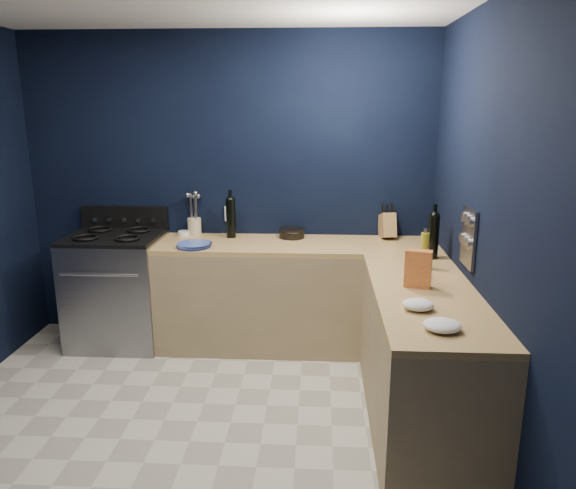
# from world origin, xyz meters

# --- Properties ---
(floor) EXTENTS (3.50, 3.50, 0.02)m
(floor) POSITION_xyz_m (0.00, 0.00, -0.01)
(floor) COLOR #BBB5A4
(floor) RESTS_ON ground
(wall_back) EXTENTS (3.50, 0.02, 2.60)m
(wall_back) POSITION_xyz_m (0.00, 1.76, 1.30)
(wall_back) COLOR black
(wall_back) RESTS_ON ground
(wall_right) EXTENTS (0.02, 3.50, 2.60)m
(wall_right) POSITION_xyz_m (1.76, 0.00, 1.30)
(wall_right) COLOR black
(wall_right) RESTS_ON ground
(cab_back) EXTENTS (2.30, 0.63, 0.86)m
(cab_back) POSITION_xyz_m (0.60, 1.44, 0.43)
(cab_back) COLOR #9B845B
(cab_back) RESTS_ON floor
(top_back) EXTENTS (2.30, 0.63, 0.04)m
(top_back) POSITION_xyz_m (0.60, 1.44, 0.88)
(top_back) COLOR olive
(top_back) RESTS_ON cab_back
(cab_right) EXTENTS (0.63, 1.67, 0.86)m
(cab_right) POSITION_xyz_m (1.44, 0.29, 0.43)
(cab_right) COLOR #9B845B
(cab_right) RESTS_ON floor
(top_right) EXTENTS (0.63, 1.67, 0.04)m
(top_right) POSITION_xyz_m (1.44, 0.29, 0.88)
(top_right) COLOR olive
(top_right) RESTS_ON cab_right
(gas_range) EXTENTS (0.76, 0.66, 0.92)m
(gas_range) POSITION_xyz_m (-0.93, 1.42, 0.46)
(gas_range) COLOR gray
(gas_range) RESTS_ON floor
(oven_door) EXTENTS (0.59, 0.02, 0.42)m
(oven_door) POSITION_xyz_m (-0.93, 1.10, 0.45)
(oven_door) COLOR black
(oven_door) RESTS_ON gas_range
(cooktop) EXTENTS (0.76, 0.66, 0.03)m
(cooktop) POSITION_xyz_m (-0.93, 1.42, 0.94)
(cooktop) COLOR black
(cooktop) RESTS_ON gas_range
(backguard) EXTENTS (0.76, 0.06, 0.20)m
(backguard) POSITION_xyz_m (-0.93, 1.72, 1.04)
(backguard) COLOR black
(backguard) RESTS_ON gas_range
(spice_panel) EXTENTS (0.02, 0.28, 0.38)m
(spice_panel) POSITION_xyz_m (1.74, 0.55, 1.18)
(spice_panel) COLOR gray
(spice_panel) RESTS_ON wall_right
(wall_outlet) EXTENTS (0.09, 0.02, 0.13)m
(wall_outlet) POSITION_xyz_m (0.00, 1.74, 1.08)
(wall_outlet) COLOR white
(wall_outlet) RESTS_ON wall_back
(plate_stack) EXTENTS (0.32, 0.32, 0.03)m
(plate_stack) POSITION_xyz_m (-0.22, 1.26, 0.92)
(plate_stack) COLOR #2B4E93
(plate_stack) RESTS_ON top_back
(ramekin) EXTENTS (0.10, 0.10, 0.04)m
(ramekin) POSITION_xyz_m (-0.39, 1.65, 0.92)
(ramekin) COLOR white
(ramekin) RESTS_ON top_back
(utensil_crock) EXTENTS (0.15, 0.15, 0.15)m
(utensil_crock) POSITION_xyz_m (-0.31, 1.69, 0.97)
(utensil_crock) COLOR beige
(utensil_crock) RESTS_ON top_back
(wine_bottle_back) EXTENTS (0.09, 0.09, 0.33)m
(wine_bottle_back) POSITION_xyz_m (0.03, 1.61, 1.06)
(wine_bottle_back) COLOR black
(wine_bottle_back) RESTS_ON top_back
(lemon_basket) EXTENTS (0.28, 0.28, 0.08)m
(lemon_basket) POSITION_xyz_m (0.55, 1.62, 0.94)
(lemon_basket) COLOR black
(lemon_basket) RESTS_ON top_back
(knife_block) EXTENTS (0.14, 0.25, 0.25)m
(knife_block) POSITION_xyz_m (1.36, 1.66, 1.00)
(knife_block) COLOR olive
(knife_block) RESTS_ON top_back
(wine_bottle_right) EXTENTS (0.11, 0.11, 0.33)m
(wine_bottle_right) POSITION_xyz_m (1.62, 1.04, 1.06)
(wine_bottle_right) COLOR black
(wine_bottle_right) RESTS_ON top_right
(oil_bottle) EXTENTS (0.07, 0.07, 0.25)m
(oil_bottle) POSITION_xyz_m (1.51, 0.78, 1.03)
(oil_bottle) COLOR #9B9521
(oil_bottle) RESTS_ON top_right
(spice_jar_near) EXTENTS (0.05, 0.05, 0.09)m
(spice_jar_near) POSITION_xyz_m (1.39, 0.62, 0.94)
(spice_jar_near) COLOR olive
(spice_jar_near) RESTS_ON top_right
(spice_jar_far) EXTENTS (0.06, 0.06, 0.09)m
(spice_jar_far) POSITION_xyz_m (1.47, 0.56, 0.95)
(spice_jar_far) COLOR olive
(spice_jar_far) RESTS_ON top_right
(crouton_bag) EXTENTS (0.18, 0.12, 0.24)m
(crouton_bag) POSITION_xyz_m (1.39, 0.37, 1.02)
(crouton_bag) COLOR #AF1E2E
(crouton_bag) RESTS_ON top_right
(towel_front) EXTENTS (0.22, 0.20, 0.06)m
(towel_front) POSITION_xyz_m (1.33, -0.02, 0.93)
(towel_front) COLOR white
(towel_front) RESTS_ON top_right
(towel_end) EXTENTS (0.24, 0.23, 0.06)m
(towel_end) POSITION_xyz_m (1.40, -0.30, 0.93)
(towel_end) COLOR white
(towel_end) RESTS_ON top_right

